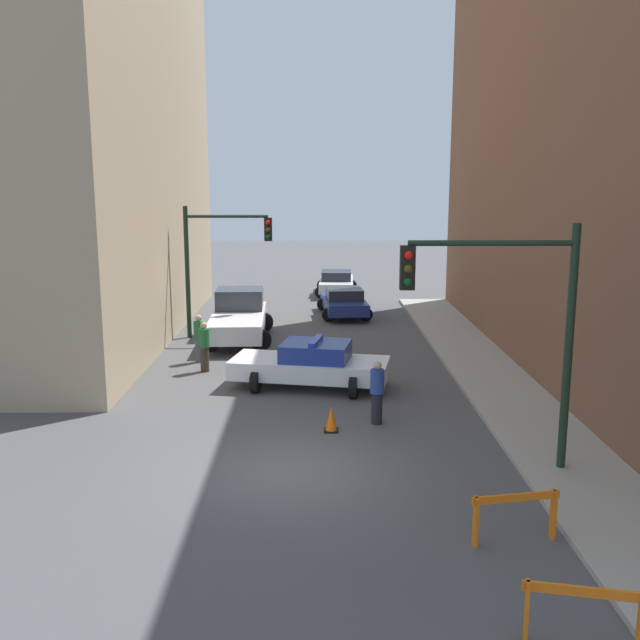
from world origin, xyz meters
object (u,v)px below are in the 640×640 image
(white_truck, at_px, (239,317))
(pedestrian_crossing, at_px, (204,346))
(pedestrian_sidewalk, at_px, (377,391))
(parked_car_near, at_px, (344,302))
(barrier_mid, at_px, (515,509))
(traffic_light_near, at_px, (515,311))
(traffic_cone, at_px, (331,419))
(police_car, at_px, (311,364))
(barrier_front, at_px, (583,606))
(parked_car_mid, at_px, (336,282))
(pedestrian_corner, at_px, (199,338))
(traffic_light_far, at_px, (215,253))

(white_truck, xyz_separation_m, pedestrian_crossing, (-0.62, -4.79, -0.04))
(pedestrian_crossing, xyz_separation_m, pedestrian_sidewalk, (5.21, -5.16, 0.00))
(parked_car_near, height_order, barrier_mid, parked_car_near)
(traffic_light_near, relative_size, traffic_cone, 7.93)
(police_car, bearing_deg, barrier_front, -152.20)
(parked_car_mid, bearing_deg, barrier_mid, -82.64)
(parked_car_mid, bearing_deg, barrier_front, -82.87)
(parked_car_near, relative_size, traffic_cone, 6.75)
(police_car, height_order, barrier_mid, police_car)
(police_car, xyz_separation_m, barrier_front, (3.67, -12.29, -0.11))
(pedestrian_corner, bearing_deg, pedestrian_sidewalk, 8.67)
(parked_car_mid, height_order, pedestrian_crossing, pedestrian_crossing)
(parked_car_near, bearing_deg, traffic_light_near, -85.69)
(parked_car_near, bearing_deg, barrier_mid, -88.73)
(parked_car_mid, height_order, traffic_cone, parked_car_mid)
(barrier_front, distance_m, barrier_mid, 2.85)
(pedestrian_corner, bearing_deg, traffic_cone, -0.16)
(traffic_light_near, bearing_deg, parked_car_near, 98.75)
(parked_car_near, distance_m, barrier_front, 24.01)
(traffic_light_far, relative_size, traffic_cone, 7.93)
(barrier_front, distance_m, traffic_cone, 9.02)
(traffic_light_far, relative_size, pedestrian_crossing, 3.13)
(parked_car_near, bearing_deg, pedestrian_sidewalk, -93.47)
(barrier_mid, bearing_deg, parked_car_mid, 94.71)
(white_truck, relative_size, barrier_mid, 3.46)
(barrier_mid, bearing_deg, traffic_light_far, 114.06)
(parked_car_near, relative_size, pedestrian_sidewalk, 2.67)
(pedestrian_sidewalk, bearing_deg, barrier_mid, 7.81)
(parked_car_near, height_order, pedestrian_crossing, pedestrian_crossing)
(police_car, relative_size, pedestrian_corner, 2.99)
(pedestrian_corner, distance_m, barrier_front, 17.16)
(traffic_light_far, height_order, police_car, traffic_light_far)
(barrier_front, relative_size, barrier_mid, 1.00)
(police_car, distance_m, white_truck, 7.25)
(traffic_light_far, distance_m, pedestrian_corner, 4.67)
(parked_car_mid, xyz_separation_m, barrier_front, (2.38, -30.30, -0.06))
(police_car, bearing_deg, traffic_light_near, -135.46)
(parked_car_mid, distance_m, barrier_mid, 27.55)
(white_truck, distance_m, pedestrian_crossing, 4.83)
(pedestrian_crossing, height_order, barrier_front, pedestrian_crossing)
(traffic_light_far, xyz_separation_m, traffic_cone, (4.32, -10.89, -3.08))
(barrier_mid, bearing_deg, barrier_front, -87.68)
(pedestrian_sidewalk, bearing_deg, white_truck, -164.20)
(white_truck, bearing_deg, parked_car_near, 46.66)
(police_car, height_order, barrier_front, police_car)
(parked_car_near, xyz_separation_m, pedestrian_sidewalk, (0.25, -14.90, 0.19))
(pedestrian_corner, relative_size, traffic_cone, 2.53)
(pedestrian_sidewalk, bearing_deg, pedestrian_crossing, -143.66)
(barrier_front, bearing_deg, white_truck, 109.07)
(pedestrian_corner, xyz_separation_m, traffic_cone, (4.39, -6.97, -0.54))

